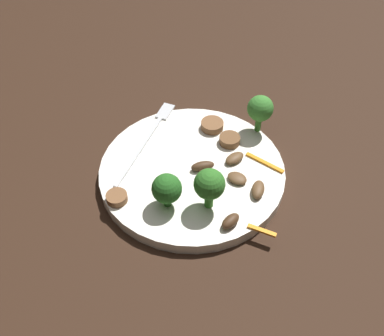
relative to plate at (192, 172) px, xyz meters
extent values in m
plane|color=black|center=(0.00, 0.00, -0.01)|extent=(1.40, 1.40, 0.00)
cylinder|color=white|center=(0.00, 0.00, 0.00)|extent=(0.25, 0.25, 0.02)
cube|color=silver|center=(0.02, 0.08, 0.01)|extent=(0.14, 0.04, 0.00)
cube|color=silver|center=(0.11, 0.06, 0.01)|extent=(0.04, 0.03, 0.00)
cylinder|color=#408630|center=(0.09, -0.08, 0.02)|extent=(0.01, 0.01, 0.03)
sphere|color=#387A2D|center=(0.09, -0.08, 0.05)|extent=(0.04, 0.04, 0.04)
cylinder|color=#296420|center=(-0.07, 0.02, 0.02)|extent=(0.01, 0.01, 0.02)
sphere|color=#235B1E|center=(-0.07, 0.02, 0.04)|extent=(0.04, 0.04, 0.04)
cylinder|color=#347525|center=(-0.06, -0.03, 0.02)|extent=(0.01, 0.01, 0.03)
sphere|color=#2D6B23|center=(-0.06, -0.03, 0.05)|extent=(0.04, 0.04, 0.04)
cylinder|color=brown|center=(0.08, -0.02, 0.01)|extent=(0.03, 0.03, 0.01)
cylinder|color=brown|center=(0.06, -0.05, 0.01)|extent=(0.04, 0.04, 0.01)
cylinder|color=brown|center=(-0.07, 0.09, 0.01)|extent=(0.04, 0.04, 0.01)
ellipsoid|color=#422B19|center=(0.00, -0.01, 0.01)|extent=(0.02, 0.03, 0.01)
ellipsoid|color=brown|center=(-0.01, -0.06, 0.01)|extent=(0.03, 0.03, 0.01)
ellipsoid|color=#422B19|center=(-0.09, -0.06, 0.01)|extent=(0.03, 0.03, 0.01)
ellipsoid|color=brown|center=(-0.03, -0.09, 0.01)|extent=(0.03, 0.02, 0.01)
ellipsoid|color=brown|center=(0.02, -0.06, 0.01)|extent=(0.03, 0.03, 0.01)
cube|color=orange|center=(0.02, -0.10, 0.01)|extent=(0.03, 0.05, 0.00)
cube|color=orange|center=(-0.09, -0.10, 0.01)|extent=(0.01, 0.04, 0.00)
camera|label=1|loc=(-0.41, -0.06, 0.46)|focal=42.73mm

